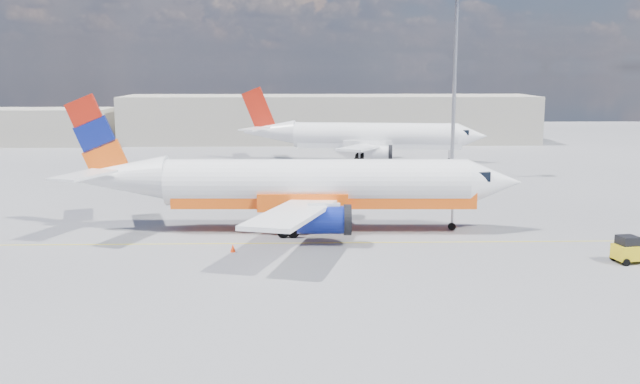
{
  "coord_description": "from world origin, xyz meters",
  "views": [
    {
      "loc": [
        -0.07,
        -48.05,
        12.79
      ],
      "look_at": [
        1.41,
        4.84,
        3.5
      ],
      "focal_mm": 40.0,
      "sensor_mm": 36.0,
      "label": 1
    }
  ],
  "objects_px": {
    "second_jet": "(367,137)",
    "traffic_cone": "(233,248)",
    "main_jet": "(302,185)",
    "gse_tug": "(632,250)"
  },
  "relations": [
    {
      "from": "second_jet",
      "to": "gse_tug",
      "type": "distance_m",
      "value": 53.48
    },
    {
      "from": "gse_tug",
      "to": "second_jet",
      "type": "bearing_deg",
      "value": 93.32
    },
    {
      "from": "traffic_cone",
      "to": "second_jet",
      "type": "bearing_deg",
      "value": 74.0
    },
    {
      "from": "main_jet",
      "to": "traffic_cone",
      "type": "relative_size",
      "value": 56.97
    },
    {
      "from": "main_jet",
      "to": "traffic_cone",
      "type": "xyz_separation_m",
      "value": [
        -4.9,
        -6.87,
        -3.32
      ]
    },
    {
      "from": "main_jet",
      "to": "second_jet",
      "type": "bearing_deg",
      "value": 79.44
    },
    {
      "from": "gse_tug",
      "to": "traffic_cone",
      "type": "height_order",
      "value": "gse_tug"
    },
    {
      "from": "second_jet",
      "to": "traffic_cone",
      "type": "xyz_separation_m",
      "value": [
        -13.94,
        -48.59,
        -3.09
      ]
    },
    {
      "from": "main_jet",
      "to": "traffic_cone",
      "type": "height_order",
      "value": "main_jet"
    },
    {
      "from": "second_jet",
      "to": "main_jet",
      "type": "bearing_deg",
      "value": -95.1
    }
  ]
}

